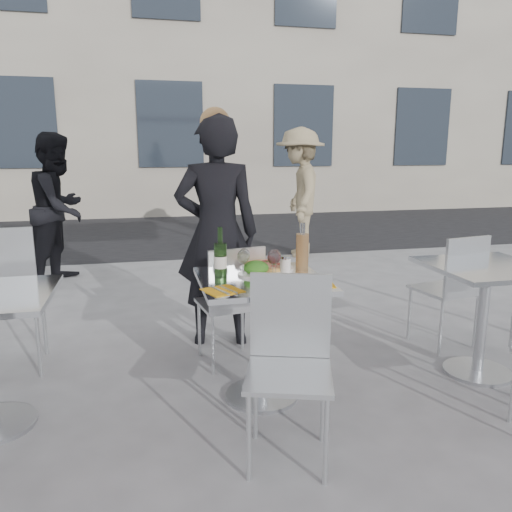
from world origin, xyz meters
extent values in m
plane|color=slate|center=(0.00, 0.00, 0.00)|extent=(80.00, 80.00, 0.00)
cube|color=black|center=(0.00, 6.50, 0.00)|extent=(24.00, 5.00, 0.00)
cylinder|color=#B7BABF|center=(0.00, 0.00, 0.01)|extent=(0.44, 0.44, 0.02)
cylinder|color=#B7BABF|center=(0.00, 0.00, 0.37)|extent=(0.07, 0.07, 0.72)
cube|color=silver|center=(0.00, 0.00, 0.73)|extent=(0.72, 0.72, 0.03)
cylinder|color=#B7BABF|center=(1.50, 0.00, 0.01)|extent=(0.44, 0.44, 0.02)
cylinder|color=#B7BABF|center=(1.50, 0.00, 0.37)|extent=(0.07, 0.07, 0.72)
cube|color=silver|center=(1.50, 0.00, 0.73)|extent=(0.72, 0.72, 0.03)
cylinder|color=silver|center=(0.03, 0.76, 0.21)|extent=(0.02, 0.02, 0.42)
cylinder|color=silver|center=(-0.30, 0.70, 0.21)|extent=(0.02, 0.02, 0.42)
cylinder|color=silver|center=(0.09, 0.43, 0.21)|extent=(0.02, 0.02, 0.42)
cylinder|color=silver|center=(-0.24, 0.37, 0.21)|extent=(0.02, 0.02, 0.42)
cube|color=silver|center=(-0.11, 0.57, 0.43)|extent=(0.45, 0.45, 0.02)
cube|color=silver|center=(-0.07, 0.37, 0.65)|extent=(0.39, 0.08, 0.42)
cylinder|color=silver|center=(-0.24, -0.75, 0.22)|extent=(0.02, 0.02, 0.43)
cylinder|color=silver|center=(0.09, -0.86, 0.22)|extent=(0.02, 0.02, 0.43)
cylinder|color=silver|center=(-0.13, -0.42, 0.22)|extent=(0.02, 0.02, 0.43)
cylinder|color=silver|center=(0.20, -0.53, 0.22)|extent=(0.02, 0.02, 0.43)
cube|color=silver|center=(-0.02, -0.64, 0.44)|extent=(0.51, 0.51, 0.02)
cube|color=silver|center=(0.04, -0.45, 0.67)|extent=(0.39, 0.15, 0.43)
cylinder|color=silver|center=(-1.40, 0.99, 0.25)|extent=(0.03, 0.03, 0.49)
cylinder|color=silver|center=(-1.37, 0.60, 0.25)|extent=(0.03, 0.03, 0.49)
cube|color=silver|center=(-1.58, 0.78, 0.50)|extent=(0.50, 0.50, 0.03)
cylinder|color=silver|center=(1.69, 0.72, 0.21)|extent=(0.02, 0.02, 0.42)
cylinder|color=silver|center=(1.36, 0.66, 0.21)|extent=(0.02, 0.02, 0.42)
cylinder|color=silver|center=(1.75, 0.39, 0.21)|extent=(0.02, 0.02, 0.42)
cylinder|color=silver|center=(1.42, 0.33, 0.21)|extent=(0.02, 0.02, 0.42)
cube|color=silver|center=(1.55, 0.52, 0.43)|extent=(0.46, 0.46, 0.02)
cube|color=silver|center=(1.59, 0.33, 0.66)|extent=(0.39, 0.10, 0.42)
imported|color=black|center=(-0.12, 0.96, 0.86)|extent=(0.68, 0.50, 1.73)
imported|color=black|center=(-1.57, 3.21, 0.83)|extent=(0.88, 0.98, 1.67)
imported|color=#998763|center=(1.48, 3.94, 0.89)|extent=(0.88, 1.26, 1.78)
cylinder|color=#E0B157|center=(0.06, -0.13, 0.76)|extent=(0.31, 0.31, 0.02)
cylinder|color=tan|center=(0.06, -0.13, 0.77)|extent=(0.27, 0.27, 0.00)
cylinder|color=white|center=(0.08, 0.22, 0.76)|extent=(0.34, 0.34, 0.01)
cylinder|color=#E0B157|center=(0.08, 0.21, 0.77)|extent=(0.30, 0.30, 0.02)
cylinder|color=tan|center=(0.08, 0.22, 0.78)|extent=(0.26, 0.26, 0.00)
cylinder|color=white|center=(-0.02, 0.08, 0.76)|extent=(0.22, 0.22, 0.01)
ellipsoid|color=#1D6C1B|center=(-0.02, 0.08, 0.80)|extent=(0.15, 0.15, 0.08)
sphere|color=#B21914|center=(0.02, 0.10, 0.81)|extent=(0.03, 0.03, 0.03)
cylinder|color=#274D1D|center=(-0.23, 0.08, 0.85)|extent=(0.07, 0.07, 0.20)
cone|color=#274D1D|center=(-0.23, 0.08, 0.95)|extent=(0.07, 0.07, 0.03)
cylinder|color=#274D1D|center=(-0.23, 0.08, 0.99)|extent=(0.03, 0.03, 0.10)
cylinder|color=silver|center=(-0.23, 0.08, 0.84)|extent=(0.08, 0.08, 0.07)
cylinder|color=tan|center=(0.30, 0.18, 0.86)|extent=(0.08, 0.08, 0.22)
cylinder|color=white|center=(0.30, 0.18, 1.00)|extent=(0.03, 0.03, 0.08)
cylinder|color=white|center=(0.16, 0.08, 0.80)|extent=(0.06, 0.06, 0.09)
cylinder|color=silver|center=(0.16, 0.08, 0.85)|extent=(0.06, 0.06, 0.02)
cylinder|color=white|center=(-0.10, 0.07, 0.75)|extent=(0.06, 0.06, 0.00)
cylinder|color=white|center=(-0.10, 0.07, 0.80)|extent=(0.01, 0.01, 0.09)
ellipsoid|color=white|center=(-0.10, 0.07, 0.86)|extent=(0.07, 0.07, 0.08)
ellipsoid|color=beige|center=(-0.10, 0.07, 0.85)|extent=(0.05, 0.05, 0.05)
cylinder|color=white|center=(-0.08, 0.12, 0.75)|extent=(0.06, 0.06, 0.00)
cylinder|color=white|center=(-0.08, 0.12, 0.80)|extent=(0.01, 0.01, 0.09)
ellipsoid|color=white|center=(-0.08, 0.12, 0.86)|extent=(0.07, 0.07, 0.08)
ellipsoid|color=beige|center=(-0.08, 0.12, 0.85)|extent=(0.05, 0.05, 0.05)
cylinder|color=white|center=(0.07, 0.03, 0.75)|extent=(0.06, 0.06, 0.00)
cylinder|color=white|center=(0.07, 0.03, 0.80)|extent=(0.01, 0.01, 0.09)
ellipsoid|color=white|center=(0.07, 0.03, 0.86)|extent=(0.07, 0.07, 0.08)
ellipsoid|color=#4B0A0C|center=(0.07, 0.03, 0.85)|extent=(0.05, 0.05, 0.05)
cylinder|color=white|center=(0.09, 0.04, 0.75)|extent=(0.06, 0.06, 0.00)
cylinder|color=white|center=(0.09, 0.04, 0.80)|extent=(0.01, 0.01, 0.09)
ellipsoid|color=white|center=(0.09, 0.04, 0.86)|extent=(0.07, 0.07, 0.08)
ellipsoid|color=#4B0A0C|center=(0.09, 0.04, 0.85)|extent=(0.05, 0.05, 0.05)
cube|color=#F3AA15|center=(-0.26, -0.21, 0.75)|extent=(0.23, 0.23, 0.00)
cube|color=#B7BABF|center=(-0.28, -0.21, 0.76)|extent=(0.09, 0.19, 0.00)
cube|color=#B7BABF|center=(-0.23, -0.21, 0.76)|extent=(0.08, 0.17, 0.00)
cube|color=#F3AA15|center=(0.27, -0.19, 0.75)|extent=(0.20, 0.20, 0.00)
cube|color=#B7BABF|center=(0.25, -0.19, 0.76)|extent=(0.04, 0.20, 0.00)
cube|color=#B7BABF|center=(0.30, -0.19, 0.76)|extent=(0.04, 0.18, 0.00)
camera|label=1|loc=(-0.65, -2.72, 1.48)|focal=35.00mm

